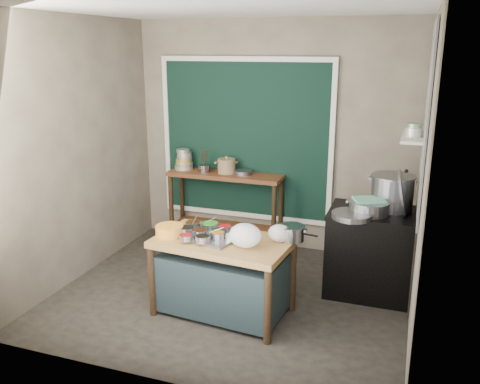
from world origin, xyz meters
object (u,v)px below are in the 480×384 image
(ceramic_crock, at_px, (227,167))
(saucepan, at_px, (291,233))
(steamer, at_px, (369,207))
(condiment_tray, at_px, (208,236))
(stock_pot, at_px, (392,192))
(prep_table, at_px, (223,277))
(stove_block, at_px, (373,254))
(yellow_basin, at_px, (170,231))
(back_counter, at_px, (225,209))
(utensil_cup, at_px, (204,168))

(ceramic_crock, bearing_deg, saucepan, -50.93)
(ceramic_crock, relative_size, steamer, 0.57)
(condiment_tray, bearing_deg, ceramic_crock, 105.01)
(stock_pot, xyz_separation_m, steamer, (-0.20, -0.23, -0.11))
(ceramic_crock, bearing_deg, condiment_tray, -74.99)
(condiment_tray, distance_m, ceramic_crock, 1.74)
(prep_table, height_order, stove_block, stove_block)
(prep_table, distance_m, steamer, 1.59)
(yellow_basin, bearing_deg, prep_table, 7.87)
(prep_table, bearing_deg, stock_pot, 41.75)
(stove_block, bearing_deg, back_counter, 158.98)
(stove_block, bearing_deg, ceramic_crock, 158.26)
(prep_table, bearing_deg, yellow_basin, -166.72)
(back_counter, distance_m, ceramic_crock, 0.56)
(utensil_cup, bearing_deg, condiment_tray, -65.76)
(saucepan, bearing_deg, prep_table, -151.22)
(utensil_cup, bearing_deg, steamer, -21.01)
(steamer, bearing_deg, utensil_cup, 158.99)
(stove_block, bearing_deg, yellow_basin, -151.47)
(back_counter, bearing_deg, utensil_cup, -176.82)
(back_counter, height_order, saucepan, back_counter)
(condiment_tray, distance_m, stock_pot, 1.91)
(back_counter, bearing_deg, prep_table, -69.94)
(condiment_tray, xyz_separation_m, utensil_cup, (-0.73, 1.62, 0.23))
(back_counter, relative_size, yellow_basin, 5.50)
(stove_block, distance_m, condiment_tray, 1.74)
(prep_table, distance_m, yellow_basin, 0.67)
(utensil_cup, height_order, stock_pot, stock_pot)
(back_counter, bearing_deg, saucepan, -50.22)
(condiment_tray, distance_m, steamer, 1.61)
(yellow_basin, distance_m, ceramic_crock, 1.75)
(stock_pot, bearing_deg, condiment_tray, -146.31)
(back_counter, relative_size, ceramic_crock, 6.11)
(utensil_cup, bearing_deg, stock_pot, -14.00)
(stove_block, height_order, yellow_basin, yellow_basin)
(prep_table, bearing_deg, ceramic_crock, 114.86)
(back_counter, xyz_separation_m, utensil_cup, (-0.27, -0.02, 0.52))
(prep_table, relative_size, condiment_tray, 2.26)
(back_counter, relative_size, steamer, 3.51)
(stove_block, height_order, steamer, steamer)
(utensil_cup, height_order, steamer, utensil_cup)
(condiment_tray, height_order, stock_pot, stock_pot)
(prep_table, relative_size, yellow_basin, 4.74)
(yellow_basin, relative_size, steamer, 0.64)
(prep_table, height_order, steamer, steamer)
(prep_table, distance_m, ceramic_crock, 1.88)
(back_counter, xyz_separation_m, steamer, (1.83, -0.82, 0.47))
(ceramic_crock, height_order, steamer, ceramic_crock)
(stove_block, bearing_deg, utensil_cup, 161.80)
(utensil_cup, bearing_deg, ceramic_crock, 7.67)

